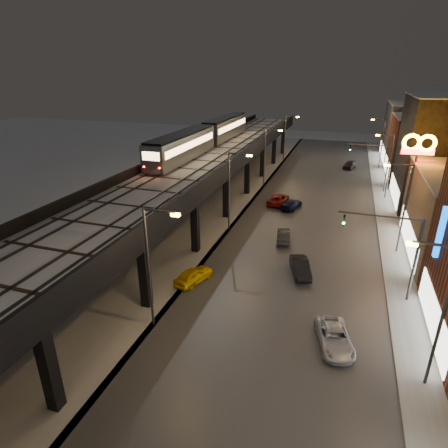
% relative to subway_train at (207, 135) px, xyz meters
% --- Properties ---
extents(road_surface, '(17.00, 120.00, 0.06)m').
position_rel_subway_train_xyz_m(road_surface, '(16.00, -10.00, -8.21)').
color(road_surface, '#46474D').
rests_on(road_surface, ground).
extents(sidewalk_right, '(4.00, 120.00, 0.14)m').
position_rel_subway_train_xyz_m(sidewalk_right, '(26.00, -10.00, -8.17)').
color(sidewalk_right, '#9FA1A8').
rests_on(sidewalk_right, ground).
extents(under_viaduct_pavement, '(11.00, 120.00, 0.06)m').
position_rel_subway_train_xyz_m(under_viaduct_pavement, '(2.50, -10.00, -8.21)').
color(under_viaduct_pavement, '#9FA1A8').
rests_on(under_viaduct_pavement, ground).
extents(elevated_viaduct, '(9.00, 100.00, 6.30)m').
position_rel_subway_train_xyz_m(elevated_viaduct, '(2.50, -13.15, -2.62)').
color(elevated_viaduct, black).
rests_on(elevated_viaduct, ground).
extents(viaduct_trackbed, '(8.40, 100.00, 0.32)m').
position_rel_subway_train_xyz_m(viaduct_trackbed, '(2.49, -13.03, -1.85)').
color(viaduct_trackbed, '#B2B7C1').
rests_on(viaduct_trackbed, elevated_viaduct).
extents(viaduct_parapet_streetside, '(0.30, 100.00, 1.10)m').
position_rel_subway_train_xyz_m(viaduct_parapet_streetside, '(6.85, -13.00, -1.39)').
color(viaduct_parapet_streetside, black).
rests_on(viaduct_parapet_streetside, elevated_viaduct).
extents(viaduct_parapet_far, '(0.30, 100.00, 1.10)m').
position_rel_subway_train_xyz_m(viaduct_parapet_far, '(-1.85, -13.00, -1.39)').
color(viaduct_parapet_far, black).
rests_on(viaduct_parapet_far, elevated_viaduct).
extents(building_e, '(12.20, 12.20, 10.16)m').
position_rel_subway_train_xyz_m(building_e, '(32.49, 17.00, -3.16)').
color(building_e, maroon).
rests_on(building_e, ground).
extents(building_f, '(12.20, 16.20, 11.16)m').
position_rel_subway_train_xyz_m(building_f, '(32.49, 31.00, -2.66)').
color(building_f, '#48484D').
rests_on(building_f, ground).
extents(streetlight_left_1, '(2.57, 0.28, 9.00)m').
position_rel_subway_train_xyz_m(streetlight_left_1, '(8.07, -32.00, -3.00)').
color(streetlight_left_1, '#38383A').
rests_on(streetlight_left_1, ground).
extents(streetlight_right_1, '(2.56, 0.28, 9.00)m').
position_rel_subway_train_xyz_m(streetlight_right_1, '(25.23, -32.00, -3.00)').
color(streetlight_right_1, '#38383A').
rests_on(streetlight_right_1, ground).
extents(streetlight_left_2, '(2.57, 0.28, 9.00)m').
position_rel_subway_train_xyz_m(streetlight_left_2, '(8.07, -14.00, -3.00)').
color(streetlight_left_2, '#38383A').
rests_on(streetlight_left_2, ground).
extents(streetlight_right_2, '(2.56, 0.28, 9.00)m').
position_rel_subway_train_xyz_m(streetlight_right_2, '(25.23, -14.00, -3.00)').
color(streetlight_right_2, '#38383A').
rests_on(streetlight_right_2, ground).
extents(streetlight_left_3, '(2.57, 0.28, 9.00)m').
position_rel_subway_train_xyz_m(streetlight_left_3, '(8.07, 4.00, -3.00)').
color(streetlight_left_3, '#38383A').
rests_on(streetlight_left_3, ground).
extents(streetlight_right_3, '(2.56, 0.28, 9.00)m').
position_rel_subway_train_xyz_m(streetlight_right_3, '(25.23, 4.00, -3.00)').
color(streetlight_right_3, '#38383A').
rests_on(streetlight_right_3, ground).
extents(streetlight_left_4, '(2.57, 0.28, 9.00)m').
position_rel_subway_train_xyz_m(streetlight_left_4, '(8.07, 22.00, -3.00)').
color(streetlight_left_4, '#38383A').
rests_on(streetlight_left_4, ground).
extents(streetlight_right_4, '(2.56, 0.28, 9.00)m').
position_rel_subway_train_xyz_m(streetlight_right_4, '(25.23, 22.00, -3.00)').
color(streetlight_right_4, '#38383A').
rests_on(streetlight_right_4, ground).
extents(traffic_light_rig_a, '(6.10, 0.34, 7.00)m').
position_rel_subway_train_xyz_m(traffic_light_rig_a, '(24.34, -23.00, -3.74)').
color(traffic_light_rig_a, '#38383A').
rests_on(traffic_light_rig_a, ground).
extents(traffic_light_rig_b, '(6.10, 0.34, 7.00)m').
position_rel_subway_train_xyz_m(traffic_light_rig_b, '(24.34, 7.00, -3.74)').
color(traffic_light_rig_b, '#38383A').
rests_on(traffic_light_rig_b, ground).
extents(subway_train, '(2.73, 33.57, 3.26)m').
position_rel_subway_train_xyz_m(subway_train, '(0.00, 0.00, 0.00)').
color(subway_train, gray).
rests_on(subway_train, viaduct_trackbed).
extents(car_taxi, '(2.71, 4.18, 1.32)m').
position_rel_subway_train_xyz_m(car_taxi, '(8.32, -25.69, -7.57)').
color(car_taxi, yellow).
rests_on(car_taxi, ground).
extents(car_near_white, '(1.85, 3.89, 1.23)m').
position_rel_subway_train_xyz_m(car_near_white, '(14.20, -14.87, -7.62)').
color(car_near_white, '#36393F').
rests_on(car_near_white, ground).
extents(car_mid_silver, '(2.53, 4.94, 1.34)m').
position_rel_subway_train_xyz_m(car_mid_silver, '(11.48, -3.26, -7.57)').
color(car_mid_silver, maroon).
rests_on(car_mid_silver, ground).
extents(car_mid_dark, '(2.67, 4.53, 1.23)m').
position_rel_subway_train_xyz_m(car_mid_dark, '(13.47, -4.56, -7.62)').
color(car_mid_dark, black).
rests_on(car_mid_dark, ground).
extents(car_onc_silver, '(2.56, 4.30, 1.34)m').
position_rel_subway_train_xyz_m(car_onc_silver, '(16.87, -21.46, -7.57)').
color(car_onc_silver, black).
rests_on(car_onc_silver, ground).
extents(car_onc_dark, '(3.11, 4.81, 1.23)m').
position_rel_subway_train_xyz_m(car_onc_dark, '(20.26, -30.25, -7.62)').
color(car_onc_dark, silver).
rests_on(car_onc_dark, ground).
extents(car_onc_red, '(2.59, 4.44, 1.42)m').
position_rel_subway_train_xyz_m(car_onc_red, '(20.38, 20.55, -7.53)').
color(car_onc_red, black).
rests_on(car_onc_red, ground).
extents(sign_mcdonalds, '(3.27, 0.51, 11.02)m').
position_rel_subway_train_xyz_m(sign_mcdonalds, '(26.50, -8.80, 0.87)').
color(sign_mcdonalds, '#38383A').
rests_on(sign_mcdonalds, ground).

